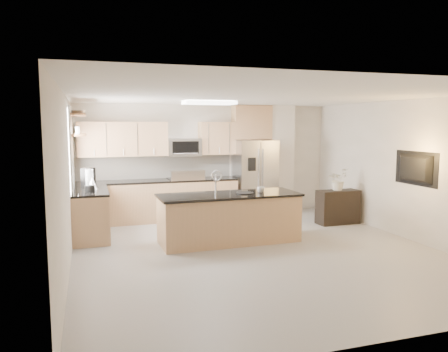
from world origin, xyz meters
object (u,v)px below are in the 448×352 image
object	(u,v)px
cup	(261,190)
platter	(244,193)
credenza	(338,207)
coffee_maker	(88,178)
television	(412,168)
microwave	(184,147)
island	(229,218)
blender	(90,182)
kettle	(92,183)
refrigerator	(255,178)
range	(186,198)
bowl	(77,112)
flower_vase	(338,174)

from	to	relation	value
cup	platter	world-z (taller)	cup
credenza	coffee_maker	size ratio (longest dim) A/B	2.40
television	coffee_maker	bearing A→B (deg)	67.05
microwave	island	bearing A→B (deg)	-81.60
microwave	blender	xyz separation A→B (m)	(-2.07, -1.53, -0.53)
island	kettle	world-z (taller)	island
island	kettle	distance (m)	2.67
credenza	television	distance (m)	1.99
refrigerator	television	distance (m)	3.62
range	island	xyz separation A→B (m)	(0.34, -2.16, -0.03)
microwave	credenza	distance (m)	3.66
refrigerator	kettle	bearing A→B (deg)	-164.41
kettle	bowl	world-z (taller)	bowl
microwave	flower_vase	world-z (taller)	microwave
range	flower_vase	world-z (taller)	flower_vase
television	platter	bearing A→B (deg)	72.23
credenza	cup	size ratio (longest dim) A/B	6.83
island	television	bearing A→B (deg)	-18.11
refrigerator	kettle	distance (m)	3.83
platter	blender	size ratio (longest dim) A/B	0.77
television	microwave	bearing A→B (deg)	47.25
range	microwave	xyz separation A→B (m)	(0.00, 0.12, 1.16)
credenza	platter	size ratio (longest dim) A/B	2.86
microwave	bowl	size ratio (longest dim) A/B	1.92
island	blender	distance (m)	2.61
blender	kettle	distance (m)	0.34
credenza	television	bearing A→B (deg)	-76.05
refrigerator	island	xyz separation A→B (m)	(-1.32, -2.12, -0.44)
flower_vase	microwave	bearing A→B (deg)	152.95
credenza	kettle	distance (m)	5.14
bowl	island	bearing A→B (deg)	-29.99
refrigerator	coffee_maker	distance (m)	3.83
refrigerator	credenza	world-z (taller)	refrigerator
refrigerator	credenza	size ratio (longest dim) A/B	1.95
refrigerator	platter	size ratio (longest dim) A/B	5.57
microwave	flower_vase	xyz separation A→B (m)	(3.04, -1.55, -0.54)
range	platter	distance (m)	2.32
microwave	kettle	xyz separation A→B (m)	(-2.03, -1.20, -0.59)
microwave	television	xyz separation A→B (m)	(3.51, -3.24, -0.28)
blender	refrigerator	bearing A→B (deg)	19.95
refrigerator	blender	world-z (taller)	refrigerator
platter	refrigerator	bearing A→B (deg)	64.20
credenza	bowl	xyz separation A→B (m)	(-5.30, 0.78, 2.02)
range	platter	size ratio (longest dim) A/B	3.57
range	coffee_maker	xyz separation A→B (m)	(-2.09, -0.75, 0.63)
range	cup	world-z (taller)	range
microwave	coffee_maker	world-z (taller)	microwave
blender	television	distance (m)	5.85
range	island	world-z (taller)	island
blender	coffee_maker	size ratio (longest dim) A/B	1.09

